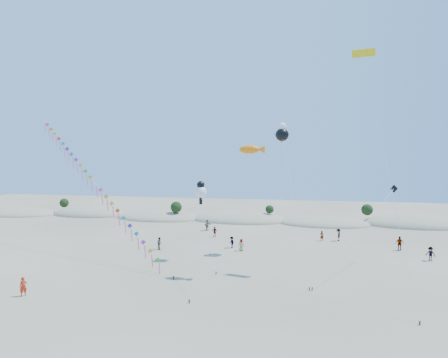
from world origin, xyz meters
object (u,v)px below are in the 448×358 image
(parafoil_kite, at_px, (364,56))
(flyer_foreground, at_px, (23,287))
(fish_kite, at_px, (252,150))
(kite_train, at_px, (91,179))

(parafoil_kite, xyz_separation_m, flyer_foreground, (-31.02, -14.32, -22.38))
(fish_kite, bearing_deg, flyer_foreground, -152.46)
(fish_kite, height_order, parafoil_kite, parafoil_kite)
(fish_kite, xyz_separation_m, parafoil_kite, (11.67, 4.23, 10.10))
(fish_kite, bearing_deg, parafoil_kite, 19.93)
(flyer_foreground, bearing_deg, fish_kite, -18.47)
(parafoil_kite, bearing_deg, kite_train, 178.04)
(kite_train, bearing_deg, parafoil_kite, -1.96)
(kite_train, relative_size, flyer_foreground, 15.42)
(kite_train, bearing_deg, flyer_foreground, -82.07)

